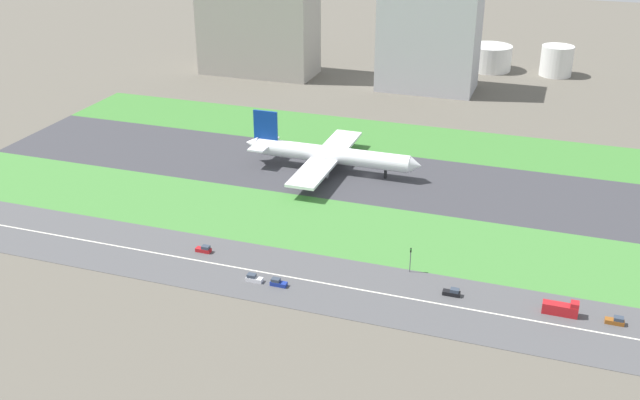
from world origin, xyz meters
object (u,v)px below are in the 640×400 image
(airliner, at_px, (327,154))
(truck_0, at_px, (561,309))
(car_4, at_px, (204,249))
(car_0, at_px, (616,321))
(car_2, at_px, (452,292))
(car_3, at_px, (254,278))
(fuel_tank_centre, at_px, (557,61))
(hangar_building, at_px, (429,36))
(fuel_tank_west, at_px, (490,58))
(terminal_building, at_px, (258,20))
(traffic_light, at_px, (410,258))
(car_1, at_px, (278,283))

(airliner, relative_size, truck_0, 7.74)
(car_4, xyz_separation_m, car_0, (109.07, 0.00, 0.00))
(car_2, height_order, car_3, same)
(car_3, distance_m, fuel_tank_centre, 245.78)
(airliner, relative_size, car_4, 14.77)
(car_4, relative_size, fuel_tank_centre, 0.27)
(car_2, distance_m, hangar_building, 188.69)
(car_3, bearing_deg, fuel_tank_west, -97.51)
(airliner, xyz_separation_m, fuel_tank_centre, (70.34, 159.00, 1.37))
(fuel_tank_west, distance_m, fuel_tank_centre, 33.53)
(car_3, bearing_deg, terminal_building, -67.27)
(car_2, bearing_deg, car_4, 180.00)
(airliner, distance_m, truck_0, 107.02)
(car_4, xyz_separation_m, hangar_building, (26.62, 182.00, 24.28))
(airliner, height_order, car_0, airliner)
(traffic_light, bearing_deg, terminal_building, 124.17)
(truck_0, xyz_separation_m, fuel_tank_west, (-45.68, 227.00, 4.78))
(airliner, xyz_separation_m, terminal_building, (-74.84, 114.00, 21.28))
(car_4, distance_m, traffic_light, 57.97)
(traffic_light, xyz_separation_m, terminal_building, (-118.14, 174.01, 23.22))
(car_4, bearing_deg, car_2, 0.00)
(truck_0, distance_m, hangar_building, 196.38)
(airliner, bearing_deg, fuel_tank_west, 76.96)
(car_3, height_order, traffic_light, traffic_light)
(car_3, distance_m, hangar_building, 193.66)
(car_3, distance_m, truck_0, 77.57)
(airliner, xyz_separation_m, car_4, (-14.03, -68.00, -5.31))
(airliner, relative_size, traffic_light, 9.03)
(airliner, xyz_separation_m, hangar_building, (12.59, 114.00, 18.97))
(car_1, bearing_deg, airliner, -80.95)
(terminal_building, xyz_separation_m, hangar_building, (87.44, 0.00, -2.30))
(fuel_tank_centre, bearing_deg, airliner, -113.86)
(car_4, bearing_deg, car_1, -20.70)
(car_1, distance_m, truck_0, 70.80)
(traffic_light, bearing_deg, car_4, -172.06)
(airliner, height_order, truck_0, airliner)
(car_3, distance_m, traffic_light, 41.91)
(car_4, relative_size, truck_0, 0.52)
(car_3, height_order, fuel_tank_centre, fuel_tank_centre)
(car_2, xyz_separation_m, hangar_building, (-43.47, 182.00, 24.28))
(terminal_building, bearing_deg, airliner, -56.71)
(traffic_light, distance_m, fuel_tank_west, 219.11)
(car_0, distance_m, car_1, 83.22)
(airliner, bearing_deg, car_2, -50.50)
(car_4, bearing_deg, fuel_tank_west, 77.37)
(car_2, xyz_separation_m, car_1, (-43.63, -10.00, 0.00))
(car_3, bearing_deg, car_1, -180.00)
(car_0, relative_size, terminal_building, 0.08)
(airliner, relative_size, car_2, 14.77)
(car_2, xyz_separation_m, car_0, (38.98, 0.00, 0.00))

